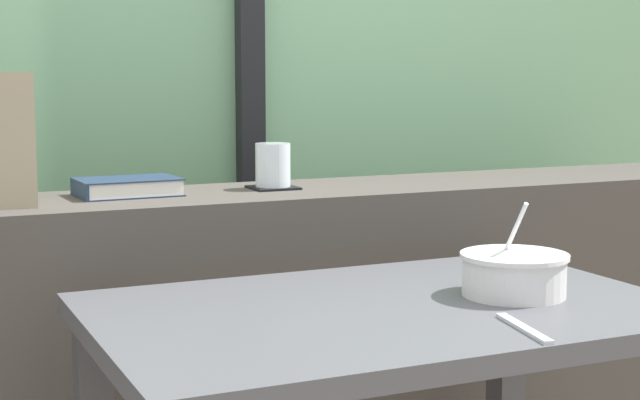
% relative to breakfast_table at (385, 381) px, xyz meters
% --- Properties ---
extents(window_divider_post, '(0.07, 0.05, 2.60)m').
position_rel_breakfast_table_xyz_m(window_divider_post, '(0.18, 1.14, 0.70)').
color(window_divider_post, black).
rests_on(window_divider_post, ground).
extents(dark_console_ledge, '(2.80, 0.35, 0.86)m').
position_rel_breakfast_table_xyz_m(dark_console_ledge, '(-0.01, 0.59, -0.17)').
color(dark_console_ledge, '#423D38').
rests_on(dark_console_ledge, ground).
extents(breakfast_table, '(0.98, 0.64, 0.73)m').
position_rel_breakfast_table_xyz_m(breakfast_table, '(0.00, 0.00, 0.00)').
color(breakfast_table, '#414145').
rests_on(breakfast_table, ground).
extents(coaster_square, '(0.10, 0.10, 0.00)m').
position_rel_breakfast_table_xyz_m(coaster_square, '(0.04, 0.61, 0.26)').
color(coaster_square, black).
rests_on(coaster_square, dark_console_ledge).
extents(juice_glass, '(0.08, 0.08, 0.10)m').
position_rel_breakfast_table_xyz_m(juice_glass, '(0.04, 0.61, 0.31)').
color(juice_glass, white).
rests_on(juice_glass, coaster_square).
extents(closed_book, '(0.22, 0.15, 0.04)m').
position_rel_breakfast_table_xyz_m(closed_book, '(-0.29, 0.62, 0.28)').
color(closed_book, '#1E2D47').
rests_on(closed_book, dark_console_ledge).
extents(soup_bowl, '(0.19, 0.19, 0.17)m').
position_rel_breakfast_table_xyz_m(soup_bowl, '(0.24, -0.03, 0.17)').
color(soup_bowl, silver).
rests_on(soup_bowl, breakfast_table).
extents(fork_utensil, '(0.05, 0.17, 0.01)m').
position_rel_breakfast_table_xyz_m(fork_utensil, '(0.11, -0.23, 0.14)').
color(fork_utensil, silver).
rests_on(fork_utensil, breakfast_table).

